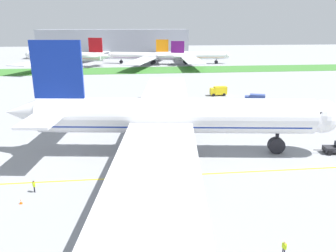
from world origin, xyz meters
name	(u,v)px	position (x,y,z in m)	size (l,w,h in m)	color
ground_plane	(147,167)	(0.00, 0.00, 0.00)	(600.00, 600.00, 0.00)	gray
apron_taxi_line	(148,177)	(0.00, -3.36, 0.00)	(280.00, 0.36, 0.01)	yellow
grass_median_strip	(135,70)	(0.00, 113.72, 0.05)	(320.00, 24.00, 0.10)	#38722D
airliner_foreground	(171,117)	(4.44, 6.00, 6.47)	(56.32, 89.47, 19.07)	white
ground_crew_wingwalker_port	(284,247)	(12.10, -22.11, 0.95)	(0.38, 0.51, 1.56)	black
ground_crew_marshaller_front	(275,148)	(22.24, 3.33, 1.03)	(0.34, 0.58, 1.70)	black
ground_crew_wingwalker_starboard	(34,185)	(-15.33, -6.24, 1.01)	(0.44, 0.50, 1.66)	black
traffic_cone_near_nose	(21,202)	(-16.23, -9.17, 0.28)	(0.36, 0.36, 0.58)	#F2590C
service_truck_baggage_loader	(255,99)	(32.16, 39.20, 1.54)	(5.77, 3.82, 2.84)	#33478C
service_truck_fuel_bowser	(218,91)	(25.09, 51.89, 1.56)	(5.15, 2.55, 2.86)	yellow
service_truck_catering_van	(42,107)	(-24.19, 35.73, 1.56)	(6.36, 3.43, 2.91)	#33478C
parked_airliner_far_left	(67,56)	(-35.35, 137.70, 4.99)	(48.04, 79.48, 14.69)	white
parked_airliner_far_centre	(149,56)	(8.50, 139.26, 4.30)	(45.68, 75.85, 12.66)	white
parked_airliner_far_right	(189,56)	(30.96, 137.33, 4.52)	(45.20, 72.71, 13.33)	white
terminal_building	(114,43)	(-11.88, 182.12, 9.00)	(96.66, 20.00, 18.00)	gray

